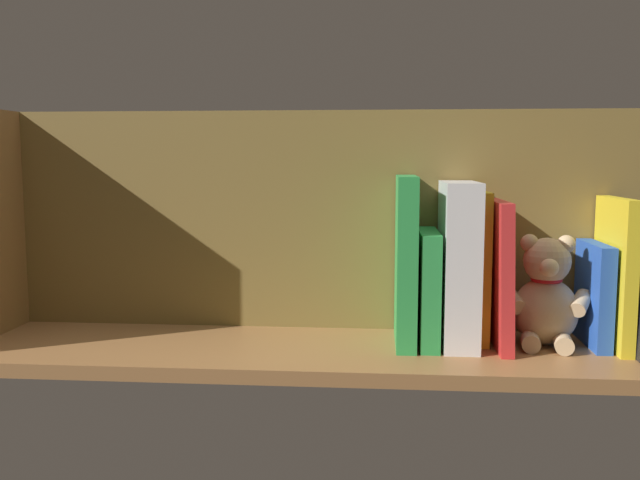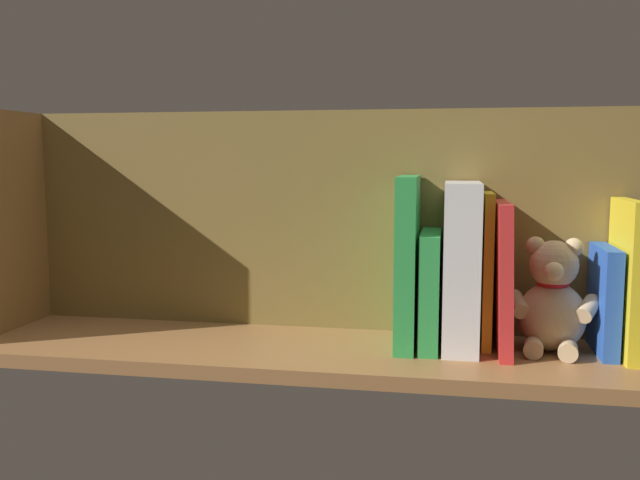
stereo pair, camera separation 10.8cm
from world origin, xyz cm
name	(u,v)px [view 1 (the left image)]	position (x,y,z in cm)	size (l,w,h in cm)	color
ground_plane	(320,351)	(0.00, 0.00, -1.10)	(115.02, 28.40, 2.20)	#9E6B3D
shelf_back_panel	(326,220)	(0.00, -11.95, 18.92)	(115.02, 1.50, 37.84)	olive
book_0	(636,277)	(-48.99, -1.83, 11.37)	(2.44, 17.93, 22.74)	black
book_1	(615,273)	(-46.23, -3.14, 11.80)	(2.07, 15.33, 23.59)	yellow
book_2	(594,294)	(-43.47, -4.02, 8.18)	(2.44, 13.56, 16.37)	blue
teddy_bear	(546,297)	(-35.83, -3.14, 7.80)	(14.24, 12.32, 17.72)	#D1B284
book_3	(499,274)	(-28.20, -2.47, 11.55)	(2.01, 16.67, 23.09)	red
book_4	(482,267)	(-25.94, -5.17, 12.19)	(1.50, 11.27, 24.37)	yellow
dictionary_thick_white	(459,264)	(-21.94, -2.83, 13.01)	(5.49, 15.74, 26.01)	white
book_5	(428,287)	(-17.17, -2.99, 9.09)	(3.06, 15.62, 18.18)	green
book_6	(406,260)	(-13.58, -2.82, 13.47)	(3.13, 15.97, 26.94)	green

